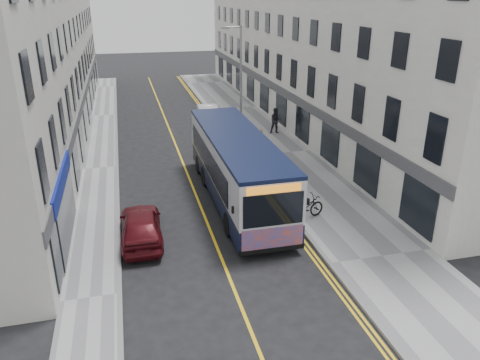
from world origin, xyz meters
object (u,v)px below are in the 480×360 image
pedestrian_far (276,121)px  car_maroon (141,225)px  city_bus (237,166)px  car_white (208,115)px  pedestrian_near (260,142)px  bicycle (304,208)px  streetlamp (240,84)px

pedestrian_far → car_maroon: pedestrian_far is taller
city_bus → car_white: city_bus is taller
pedestrian_near → pedestrian_far: pedestrian_far is taller
bicycle → car_white: size_ratio=0.47×
car_white → car_maroon: size_ratio=1.06×
city_bus → car_white: size_ratio=2.59×
pedestrian_far → car_maroon: size_ratio=0.44×
streetlamp → pedestrian_far: size_ratio=4.18×
bicycle → pedestrian_far: bearing=-28.9°
pedestrian_far → pedestrian_near: bearing=-110.7°
car_white → city_bus: bearing=-89.7°
city_bus → pedestrian_near: 7.02m
streetlamp → car_maroon: bearing=-122.2°
pedestrian_far → car_white: pedestrian_far is taller
city_bus → pedestrian_far: city_bus is taller
city_bus → pedestrian_far: bearing=62.4°
pedestrian_near → car_maroon: (-8.04, -9.33, -0.23)m
pedestrian_near → car_white: bearing=123.7°
pedestrian_near → car_maroon: pedestrian_near is taller
bicycle → pedestrian_far: 14.12m
streetlamp → bicycle: bearing=-88.8°
pedestrian_far → car_white: 5.95m
city_bus → pedestrian_near: (3.09, 6.24, -0.92)m
pedestrian_near → bicycle: bearing=-72.3°
pedestrian_far → car_maroon: (-10.55, -13.78, -0.34)m
streetlamp → pedestrian_near: streetlamp is taller
bicycle → car_maroon: (-7.41, -0.02, 0.05)m
city_bus → pedestrian_far: size_ratio=6.19×
streetlamp → pedestrian_far: bearing=35.2°
car_white → pedestrian_far: bearing=-37.9°
streetlamp → car_maroon: streetlamp is taller
bicycle → pedestrian_far: (3.14, 13.76, 0.39)m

